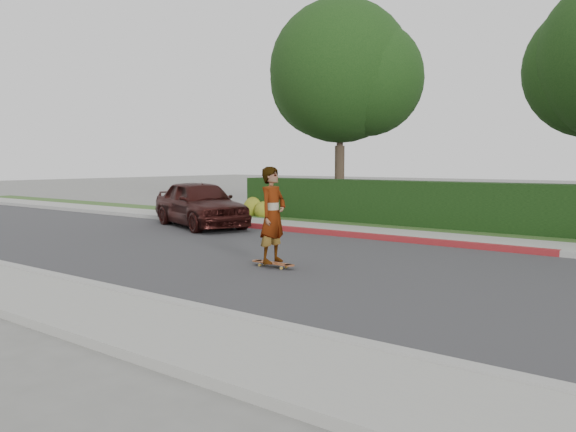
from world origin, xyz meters
name	(u,v)px	position (x,y,z in m)	size (l,w,h in m)	color
ground	(447,283)	(0.00, 0.00, 0.00)	(120.00, 120.00, 0.00)	slate
road	(447,283)	(0.00, 0.00, 0.01)	(60.00, 8.00, 0.01)	#2D2D30
curb_near	(315,337)	(0.00, -4.10, 0.07)	(60.00, 0.20, 0.15)	#9E9E99
sidewalk_near	(266,360)	(0.00, -5.00, 0.06)	(60.00, 1.60, 0.12)	gray
curb_far	(514,249)	(0.00, 4.10, 0.07)	(60.00, 0.20, 0.15)	#9E9E99
curb_red_section	(332,233)	(-5.00, 4.10, 0.08)	(12.00, 0.21, 0.15)	maroon
sidewalk_far	(524,245)	(0.00, 5.00, 0.06)	(60.00, 1.60, 0.12)	gray
planting_strip	(540,239)	(0.00, 6.60, 0.05)	(60.00, 1.60, 0.10)	#2D4C1E
hedge	(442,206)	(-3.00, 7.20, 0.75)	(15.00, 1.00, 1.50)	black
flowering_shrub	(258,209)	(-10.01, 6.74, 0.33)	(1.40, 1.00, 0.90)	#2D4C19
tree_left	(343,76)	(-7.51, 8.69, 5.26)	(5.99, 5.21, 8.00)	#33261C
skateboard	(273,263)	(-3.31, -0.74, 0.09)	(1.03, 0.21, 0.10)	gold
skateboarder	(273,215)	(-3.31, -0.74, 1.06)	(0.70, 0.46, 1.91)	white
car_maroon	(200,204)	(-9.59, 3.35, 0.76)	(1.80, 4.47, 1.52)	#331210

